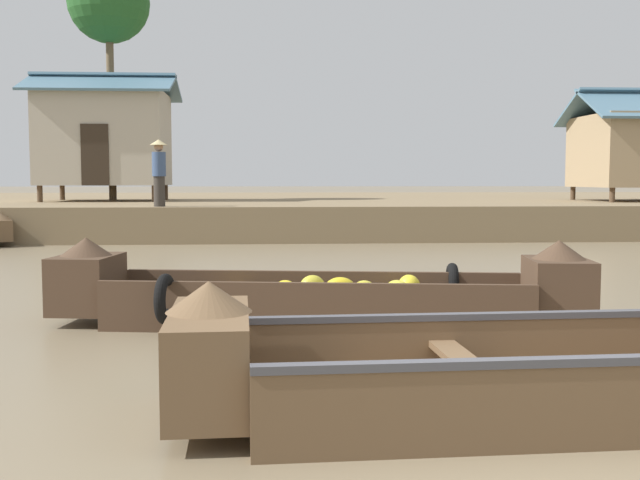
# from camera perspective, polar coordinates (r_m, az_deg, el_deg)

# --- Properties ---
(ground_plane) EXTENTS (300.00, 300.00, 0.00)m
(ground_plane) POSITION_cam_1_polar(r_m,az_deg,el_deg) (14.39, 2.17, -1.73)
(ground_plane) COLOR #7A6B51
(riverbank_strip) EXTENTS (160.00, 20.00, 0.91)m
(riverbank_strip) POSITION_cam_1_polar(r_m,az_deg,el_deg) (28.56, -0.88, 2.33)
(riverbank_strip) COLOR #7F6B4C
(riverbank_strip) RESTS_ON ground
(banana_boat) EXTENTS (5.82, 1.70, 0.94)m
(banana_boat) POSITION_cam_1_polar(r_m,az_deg,el_deg) (8.25, -0.16, -4.20)
(banana_boat) COLOR #473323
(banana_boat) RESTS_ON ground
(viewer_boat) EXTENTS (6.24, 1.75, 0.93)m
(viewer_boat) POSITION_cam_1_polar(r_m,az_deg,el_deg) (5.70, 21.81, -9.00)
(viewer_boat) COLOR brown
(viewer_boat) RESTS_ON ground
(stilt_house_mid_left) EXTENTS (4.45, 3.37, 3.95)m
(stilt_house_mid_left) POSITION_cam_1_polar(r_m,az_deg,el_deg) (24.74, -15.87, 7.48)
(stilt_house_mid_left) COLOR #4C3826
(stilt_house_mid_left) RESTS_ON riverbank_strip
(palm_tree_near) EXTENTS (2.60, 2.60, 7.63)m
(palm_tree_near) POSITION_cam_1_polar(r_m,az_deg,el_deg) (26.23, -15.60, 16.73)
(palm_tree_near) COLOR brown
(palm_tree_near) RESTS_ON riverbank_strip
(vendor_person) EXTENTS (0.44, 0.44, 1.66)m
(vendor_person) POSITION_cam_1_polar(r_m,az_deg,el_deg) (19.26, -12.01, 5.23)
(vendor_person) COLOR #332D28
(vendor_person) RESTS_ON riverbank_strip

